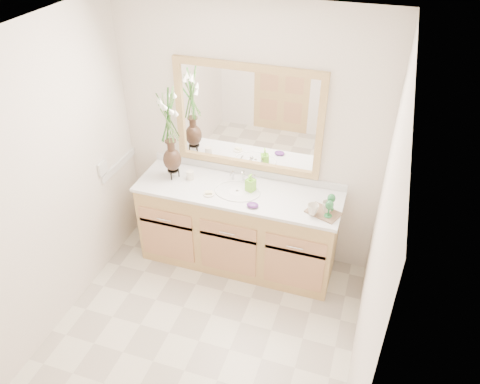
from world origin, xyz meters
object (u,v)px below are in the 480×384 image
(tumbler, at_px, (190,175))
(soap_bottle, at_px, (251,183))
(flower_vase, at_px, (169,125))
(tray, at_px, (323,213))

(tumbler, height_order, soap_bottle, soap_bottle)
(flower_vase, relative_size, tumbler, 9.21)
(soap_bottle, height_order, tray, soap_bottle)
(tray, bearing_deg, tumbler, -164.75)
(soap_bottle, distance_m, tray, 0.69)
(flower_vase, distance_m, tumbler, 0.52)
(flower_vase, xyz_separation_m, soap_bottle, (0.73, 0.02, -0.46))
(flower_vase, relative_size, tray, 2.98)
(soap_bottle, bearing_deg, tray, 10.37)
(flower_vase, bearing_deg, soap_bottle, 1.40)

